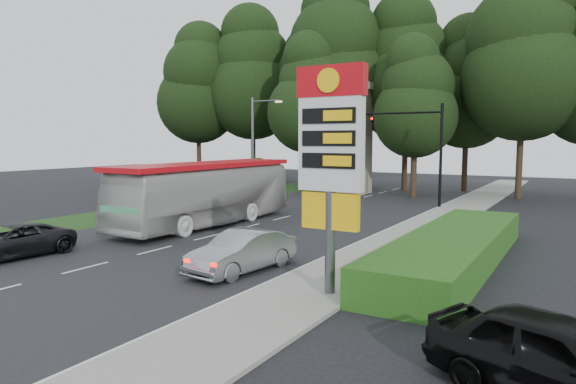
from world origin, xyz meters
The scene contains 22 objects.
ground centered at (0.00, 0.00, 0.00)m, with size 120.00×120.00×0.00m, color black.
road_surface centered at (0.00, 12.00, 0.01)m, with size 14.00×80.00×0.02m, color black.
sidewalk_right centered at (8.50, 12.00, 0.06)m, with size 3.00×80.00×0.12m, color gray.
grass_verge_left centered at (-9.50, 18.00, 0.01)m, with size 5.00×50.00×0.02m, color #193814.
hedge centered at (11.50, 8.00, 0.60)m, with size 3.00×14.00×1.20m, color #224B14.
gas_station_pylon centered at (9.20, 1.99, 4.45)m, with size 2.10×0.45×6.85m.
traffic_signal_mast centered at (5.68, 24.00, 4.67)m, with size 6.10×0.35×7.20m.
streetlight_signs centered at (-6.99, 22.01, 4.44)m, with size 2.75×0.98×8.00m.
monument centered at (-2.00, 30.00, 5.10)m, with size 3.00×3.00×10.05m.
tree_far_west centered at (-22.00, 33.00, 10.68)m, with size 8.96×8.96×17.60m.
tree_west_mid centered at (-16.00, 35.00, 11.69)m, with size 9.80×9.80×19.25m.
tree_west_near centered at (-10.00, 37.00, 10.02)m, with size 8.40×8.40×16.50m.
tree_center_left centered at (-5.00, 33.00, 12.02)m, with size 10.08×10.08×19.80m.
tree_center_right centered at (1.00, 35.00, 11.02)m, with size 9.24×9.24×18.15m.
tree_east_near centered at (6.00, 37.00, 9.68)m, with size 8.12×8.12×15.95m.
tree_east_mid centered at (11.00, 33.00, 11.35)m, with size 9.52×9.52×18.70m.
tree_monument_left centered at (-6.00, 29.00, 8.68)m, with size 7.28×7.28×14.30m.
tree_monument_right centered at (3.50, 29.50, 8.01)m, with size 6.72×6.72×13.20m.
transit_bus centered at (-2.30, 10.26, 1.73)m, with size 2.91×12.44×3.47m, color beige.
sedan_silver centered at (5.25, 3.00, 0.74)m, with size 1.57×4.49×1.48m, color #97989E.
suv_charcoal centered at (-4.00, 0.11, 0.67)m, with size 2.23×4.83×1.34m, color black.
parked_car_black centered at (15.50, -1.69, 0.82)m, with size 1.94×4.83×1.65m, color black.
Camera 1 is at (15.74, -11.66, 4.70)m, focal length 32.00 mm.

